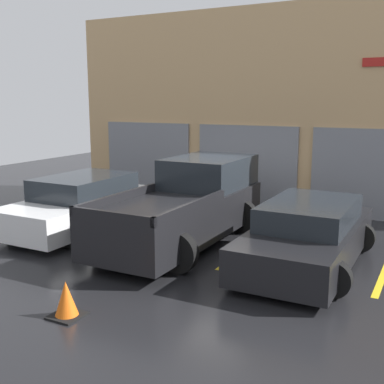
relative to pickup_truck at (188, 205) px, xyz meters
The scene contains 10 objects.
ground_plane 1.35m from the pickup_truck, 90.00° to the left, with size 28.00×28.00×0.00m, color black.
shophouse_building 4.78m from the pickup_truck, 90.10° to the left, with size 12.20×0.68×5.77m.
pickup_truck is the anchor object (origin of this frame).
sedan_white 2.81m from the pickup_truck, behind, with size 2.26×4.26×1.32m.
sedan_side 2.81m from the pickup_truck, ahead, with size 2.15×4.36×1.24m.
parking_stripe_far_left 4.28m from the pickup_truck, behind, with size 0.12×2.20×0.01m, color gold.
parking_stripe_left 1.65m from the pickup_truck, 167.21° to the right, with size 0.12×2.20×0.01m, color gold.
parking_stripe_centre 1.65m from the pickup_truck, 12.79° to the right, with size 0.12×2.20×0.01m, color gold.
parking_stripe_right 4.28m from the pickup_truck, ahead, with size 0.12×2.20×0.01m, color gold.
traffic_cone 4.29m from the pickup_truck, 86.66° to the right, with size 0.47×0.47×0.55m.
Camera 1 is at (4.99, -10.30, 3.16)m, focal length 45.00 mm.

